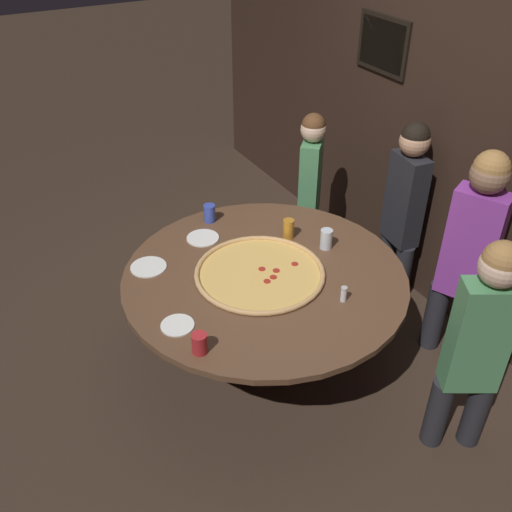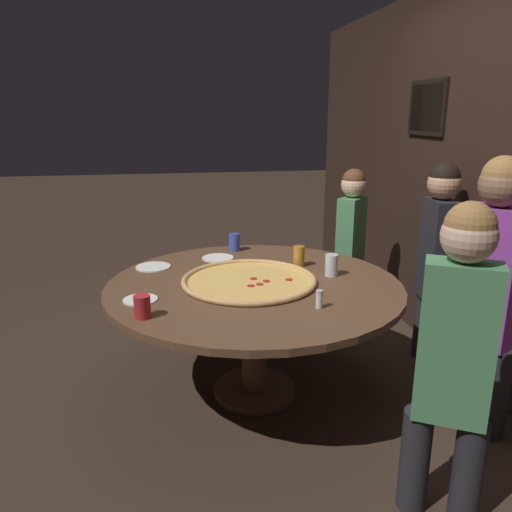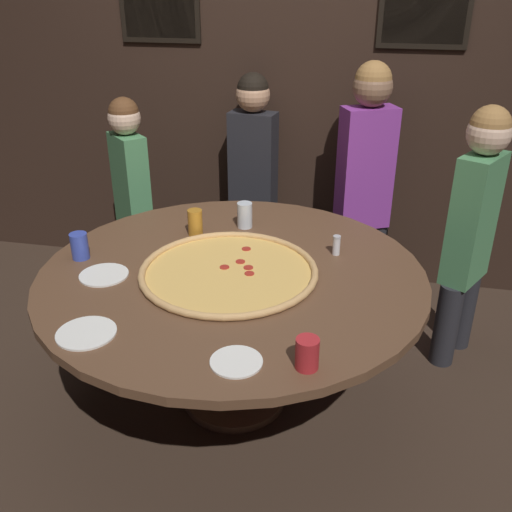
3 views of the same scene
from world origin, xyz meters
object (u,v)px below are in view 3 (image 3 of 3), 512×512
diner_far_right (365,174)px  drink_cup_far_left (80,246)px  drink_cup_near_left (245,215)px  giant_pizza (229,271)px  diner_side_left (131,189)px  drink_cup_by_shaker (307,353)px  drink_cup_front_edge (195,222)px  white_plate_beside_cup (236,362)px  white_plate_right_side (86,333)px  white_plate_near_front (104,275)px  diner_far_left (253,170)px  diner_centre_back (472,225)px  condiment_shaker (336,245)px

diner_far_right → drink_cup_far_left: bearing=17.3°
drink_cup_near_left → diner_far_right: bearing=47.9°
giant_pizza → diner_side_left: diner_side_left is taller
drink_cup_by_shaker → diner_far_right: (0.13, 1.79, 0.06)m
drink_cup_front_edge → white_plate_beside_cup: drink_cup_front_edge is taller
drink_cup_by_shaker → white_plate_right_side: bearing=177.8°
drink_cup_front_edge → diner_side_left: bearing=135.8°
drink_cup_far_left → diner_side_left: size_ratio=0.10×
drink_cup_by_shaker → white_plate_right_side: size_ratio=0.51×
drink_cup_front_edge → white_plate_right_side: (-0.14, -0.95, -0.06)m
drink_cup_far_left → white_plate_near_front: (0.18, -0.14, -0.06)m
drink_cup_near_left → diner_far_left: (-0.12, 0.77, -0.01)m
drink_cup_front_edge → white_plate_right_side: bearing=-98.3°
giant_pizza → diner_side_left: (-0.87, 0.96, -0.01)m
drink_cup_near_left → diner_far_right: diner_far_right is taller
drink_cup_near_left → diner_far_left: bearing=98.7°
white_plate_near_front → diner_far_left: bearing=75.1°
drink_cup_near_left → drink_cup_far_left: 0.85m
drink_cup_by_shaker → white_plate_right_side: (-0.84, 0.03, -0.05)m
drink_cup_by_shaker → diner_centre_back: size_ratio=0.08×
giant_pizza → white_plate_beside_cup: 0.65m
white_plate_right_side → condiment_shaker: 1.22m
condiment_shaker → drink_cup_front_edge: bearing=173.5°
diner_centre_back → diner_far_right: size_ratio=0.93×
giant_pizza → white_plate_right_side: 0.70m
drink_cup_near_left → drink_cup_by_shaker: (0.47, -1.13, -0.01)m
white_plate_right_side → diner_far_left: size_ratio=0.16×
giant_pizza → diner_centre_back: bearing=30.6°
drink_cup_near_left → diner_side_left: 0.94m
drink_cup_near_left → drink_cup_front_edge: size_ratio=1.00×
giant_pizza → condiment_shaker: bearing=32.8°
drink_cup_front_edge → white_plate_near_front: bearing=-118.1°
white_plate_right_side → condiment_shaker: condiment_shaker is taller
diner_centre_back → drink_cup_by_shaker: bearing=0.9°
diner_far_right → diner_far_left: 0.73m
condiment_shaker → diner_side_left: bearing=153.4°
giant_pizza → drink_cup_far_left: bearing=179.3°
drink_cup_by_shaker → diner_side_left: 2.03m
diner_centre_back → diner_far_left: size_ratio=0.99×
white_plate_near_front → drink_cup_near_left: bearing=52.8°
drink_cup_by_shaker → white_plate_right_side: 0.84m
white_plate_beside_cup → condiment_shaker: bearing=73.5°
white_plate_near_front → diner_far_left: size_ratio=0.15×
drink_cup_far_left → drink_cup_front_edge: bearing=39.0°
drink_cup_by_shaker → diner_far_left: size_ratio=0.08×
white_plate_near_front → diner_side_left: diner_side_left is taller
white_plate_near_front → white_plate_right_side: bearing=-73.0°
giant_pizza → diner_far_left: size_ratio=0.57×
white_plate_right_side → drink_cup_by_shaker: bearing=-2.2°
drink_cup_by_shaker → drink_cup_far_left: 1.31m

